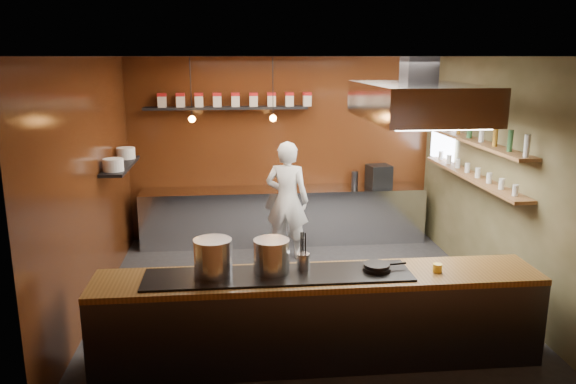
{
  "coord_description": "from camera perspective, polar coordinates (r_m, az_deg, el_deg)",
  "views": [
    {
      "loc": [
        -0.82,
        -6.69,
        3.0
      ],
      "look_at": [
        -0.11,
        0.4,
        1.27
      ],
      "focal_mm": 35.0,
      "sensor_mm": 36.0,
      "label": 1
    }
  ],
  "objects": [
    {
      "name": "stockpot_large",
      "position": [
        5.47,
        -7.61,
        -6.59
      ],
      "size": [
        0.39,
        0.39,
        0.36
      ],
      "primitive_type": "cylinder",
      "rotation": [
        0.0,
        0.0,
        -0.06
      ],
      "color": "silver",
      "rests_on": "pass_counter"
    },
    {
      "name": "storage_tins",
      "position": [
        9.08,
        -5.36,
        9.33
      ],
      "size": [
        2.43,
        0.13,
        0.22
      ],
      "color": "#C0B19F",
      "rests_on": "tin_shelf"
    },
    {
      "name": "espresso_machine",
      "position": [
        9.41,
        9.22,
        1.65
      ],
      "size": [
        0.41,
        0.39,
        0.36
      ],
      "primitive_type": "cube",
      "rotation": [
        0.0,
        0.0,
        0.16
      ],
      "color": "black",
      "rests_on": "prep_counter"
    },
    {
      "name": "right_wall",
      "position": [
        7.62,
        20.22,
        1.41
      ],
      "size": [
        0.0,
        5.0,
        5.0
      ],
      "primitive_type": "plane",
      "rotation": [
        1.57,
        0.0,
        -1.57
      ],
      "color": "#454327",
      "rests_on": "ground"
    },
    {
      "name": "utensil_crock",
      "position": [
        5.59,
        1.54,
        -7.09
      ],
      "size": [
        0.16,
        0.16,
        0.17
      ],
      "primitive_type": "cylinder",
      "rotation": [
        0.0,
        0.0,
        -0.21
      ],
      "color": "silver",
      "rests_on": "pass_counter"
    },
    {
      "name": "prep_counter",
      "position": [
        9.26,
        -0.44,
        -2.38
      ],
      "size": [
        4.6,
        0.65,
        0.9
      ],
      "primitive_type": "cube",
      "color": "silver",
      "rests_on": "floor"
    },
    {
      "name": "pass_counter",
      "position": [
        5.75,
        3.08,
        -12.58
      ],
      "size": [
        4.4,
        0.72,
        0.94
      ],
      "color": "#38383D",
      "rests_on": "floor"
    },
    {
      "name": "frying_pan",
      "position": [
        5.66,
        9.03,
        -7.54
      ],
      "size": [
        0.45,
        0.28,
        0.07
      ],
      "color": "black",
      "rests_on": "pass_counter"
    },
    {
      "name": "left_wall",
      "position": [
        7.06,
        -19.37,
        0.57
      ],
      "size": [
        0.0,
        5.0,
        5.0
      ],
      "primitive_type": "plane",
      "rotation": [
        1.57,
        0.0,
        1.57
      ],
      "color": "#3D160B",
      "rests_on": "ground"
    },
    {
      "name": "extractor_hood",
      "position": [
        6.66,
        12.99,
        9.01
      ],
      "size": [
        1.2,
        2.0,
        0.72
      ],
      "color": "#38383D",
      "rests_on": "ceiling"
    },
    {
      "name": "pendant_right",
      "position": [
        8.46,
        -1.53,
        7.85
      ],
      "size": [
        0.1,
        0.1,
        0.95
      ],
      "color": "black",
      "rests_on": "ceiling"
    },
    {
      "name": "bottle_shelf_lower",
      "position": [
        7.83,
        18.19,
        1.5
      ],
      "size": [
        0.26,
        2.8,
        0.04
      ],
      "primitive_type": "cube",
      "color": "brown",
      "rests_on": "right_wall"
    },
    {
      "name": "butter_jar",
      "position": [
        5.8,
        14.94,
        -7.46
      ],
      "size": [
        0.11,
        0.11,
        0.08
      ],
      "primitive_type": "cylinder",
      "rotation": [
        0.0,
        0.0,
        0.27
      ],
      "color": "yellow",
      "rests_on": "pass_counter"
    },
    {
      "name": "plate_stacks",
      "position": [
        7.96,
        -16.7,
        3.27
      ],
      "size": [
        0.26,
        1.16,
        0.16
      ],
      "color": "white",
      "rests_on": "plate_shelf"
    },
    {
      "name": "floor",
      "position": [
        7.38,
        1.15,
        -10.38
      ],
      "size": [
        5.0,
        5.0,
        0.0
      ],
      "primitive_type": "plane",
      "color": "black",
      "rests_on": "ground"
    },
    {
      "name": "tin_shelf",
      "position": [
        9.09,
        -6.3,
        8.48
      ],
      "size": [
        2.6,
        0.26,
        0.04
      ],
      "primitive_type": "cube",
      "color": "black",
      "rests_on": "back_wall"
    },
    {
      "name": "ceiling",
      "position": [
        6.74,
        1.27,
        13.61
      ],
      "size": [
        5.0,
        5.0,
        0.0
      ],
      "primitive_type": "plane",
      "rotation": [
        3.14,
        0.0,
        0.0
      ],
      "color": "silver",
      "rests_on": "back_wall"
    },
    {
      "name": "wine_glasses",
      "position": [
        7.81,
        18.24,
        2.11
      ],
      "size": [
        0.07,
        2.37,
        0.13
      ],
      "color": "silver",
      "rests_on": "bottle_shelf_lower"
    },
    {
      "name": "bottles",
      "position": [
        7.73,
        18.53,
        5.93
      ],
      "size": [
        0.06,
        2.66,
        0.24
      ],
      "color": "silver",
      "rests_on": "bottle_shelf_upper"
    },
    {
      "name": "back_wall",
      "position": [
        9.35,
        -0.64,
        4.38
      ],
      "size": [
        5.0,
        0.0,
        5.0
      ],
      "primitive_type": "plane",
      "rotation": [
        1.57,
        0.0,
        0.0
      ],
      "color": "#3D160B",
      "rests_on": "ground"
    },
    {
      "name": "bottle_shelf_upper",
      "position": [
        7.75,
        18.45,
        4.9
      ],
      "size": [
        0.26,
        2.8,
        0.04
      ],
      "primitive_type": "cube",
      "color": "brown",
      "rests_on": "right_wall"
    },
    {
      "name": "chef",
      "position": [
        8.42,
        -0.09,
        -0.85
      ],
      "size": [
        0.76,
        0.62,
        1.79
      ],
      "primitive_type": "imported",
      "rotation": [
        0.0,
        0.0,
        2.8
      ],
      "color": "white",
      "rests_on": "floor"
    },
    {
      "name": "window_pane",
      "position": [
        9.07,
        15.51,
        6.15
      ],
      "size": [
        0.0,
        1.0,
        1.0
      ],
      "primitive_type": "plane",
      "rotation": [
        1.57,
        0.0,
        -1.57
      ],
      "color": "white",
      "rests_on": "right_wall"
    },
    {
      "name": "plate_shelf",
      "position": [
        7.98,
        -16.65,
        2.56
      ],
      "size": [
        0.3,
        1.4,
        0.04
      ],
      "primitive_type": "cube",
      "color": "black",
      "rests_on": "left_wall"
    },
    {
      "name": "pendant_left",
      "position": [
        8.46,
        -9.74,
        7.66
      ],
      "size": [
        0.1,
        0.1,
        0.95
      ],
      "color": "black",
      "rests_on": "ceiling"
    },
    {
      "name": "stockpot_small",
      "position": [
        5.5,
        -1.68,
        -6.53
      ],
      "size": [
        0.43,
        0.43,
        0.33
      ],
      "primitive_type": "cylinder",
      "rotation": [
        0.0,
        0.0,
        0.23
      ],
      "color": "silver",
      "rests_on": "pass_counter"
    }
  ]
}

